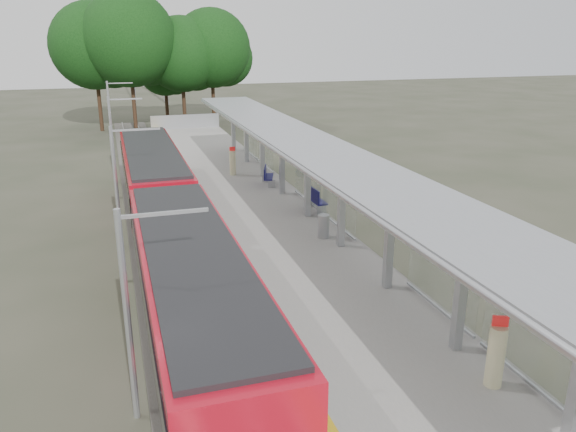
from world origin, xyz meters
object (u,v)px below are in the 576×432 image
object	(u,v)px
bench_mid	(315,198)
info_pillar_far	(233,163)
info_pillar_near	(496,356)
litter_bin	(323,226)
train	(168,221)
bench_far	(267,175)

from	to	relation	value
bench_mid	info_pillar_far	xyz separation A→B (m)	(-2.21, 8.12, 0.12)
info_pillar_near	litter_bin	bearing A→B (deg)	115.12
train	bench_mid	size ratio (longest dim) A/B	16.14
train	litter_bin	world-z (taller)	train
bench_mid	litter_bin	bearing A→B (deg)	-105.98
train	litter_bin	distance (m)	6.27
bench_far	train	bearing A→B (deg)	-109.68
bench_far	litter_bin	size ratio (longest dim) A/B	1.63
litter_bin	bench_mid	bearing A→B (deg)	75.69
bench_far	info_pillar_near	world-z (taller)	info_pillar_near
bench_far	info_pillar_far	world-z (taller)	info_pillar_far
train	info_pillar_near	distance (m)	13.32
train	litter_bin	xyz separation A→B (m)	(6.19, -0.87, -0.56)
bench_mid	info_pillar_near	size ratio (longest dim) A/B	0.92
train	info_pillar_far	world-z (taller)	train
info_pillar_far	litter_bin	size ratio (longest dim) A/B	1.73
train	info_pillar_near	bearing A→B (deg)	-61.18
train	info_pillar_far	distance (m)	11.87
bench_far	litter_bin	world-z (taller)	bench_far
bench_mid	info_pillar_far	distance (m)	8.41
train	info_pillar_near	xyz separation A→B (m)	(6.42, -11.66, -0.25)
bench_mid	litter_bin	size ratio (longest dim) A/B	1.75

